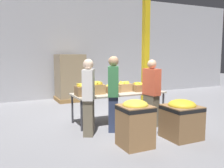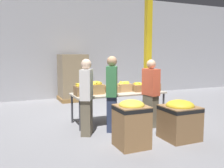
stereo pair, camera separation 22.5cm
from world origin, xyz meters
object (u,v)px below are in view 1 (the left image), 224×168
object	(u,v)px
sorting_table	(119,94)
donation_bin_0	(135,122)
banana_box_0	(83,89)
volunteer_0	(89,98)
banana_box_3	(124,86)
pallet_stack_0	(70,78)
banana_box_1	(97,88)
volunteer_2	(151,93)
banana_box_4	(139,87)
banana_box_2	(112,88)
banana_box_5	(152,86)
volunteer_1	(113,94)
support_pillar	(146,45)
donation_bin_1	(181,118)

from	to	relation	value
sorting_table	donation_bin_0	distance (m)	1.76
banana_box_0	volunteer_0	size ratio (longest dim) A/B	0.22
banana_box_3	pallet_stack_0	xyz separation A→B (m)	(-0.53, 3.19, -0.05)
banana_box_1	donation_bin_0	world-z (taller)	banana_box_1
sorting_table	banana_box_0	distance (m)	0.99
banana_box_1	volunteer_2	distance (m)	1.31
banana_box_4	pallet_stack_0	size ratio (longest dim) A/B	0.20
pallet_stack_0	sorting_table	bearing A→B (deg)	-84.28
banana_box_2	banana_box_5	size ratio (longest dim) A/B	1.00
sorting_table	donation_bin_0	world-z (taller)	donation_bin_0
banana_box_0	volunteer_1	size ratio (longest dim) A/B	0.21
sorting_table	banana_box_0	xyz separation A→B (m)	(-0.97, -0.07, 0.20)
banana_box_4	volunteer_0	distance (m)	1.73
volunteer_2	banana_box_3	bearing A→B (deg)	14.87
banana_box_2	support_pillar	size ratio (longest dim) A/B	0.09
volunteer_1	pallet_stack_0	distance (m)	3.90
volunteer_2	volunteer_1	bearing A→B (deg)	78.93
banana_box_1	banana_box_3	distance (m)	0.79
banana_box_3	banana_box_5	world-z (taller)	banana_box_3
banana_box_3	volunteer_1	distance (m)	0.96
volunteer_1	donation_bin_0	size ratio (longest dim) A/B	1.88
sorting_table	banana_box_2	distance (m)	0.24
banana_box_0	banana_box_5	size ratio (longest dim) A/B	1.03
volunteer_1	donation_bin_1	distance (m)	1.53
sorting_table	volunteer_0	distance (m)	1.25
banana_box_4	banana_box_2	bearing A→B (deg)	171.80
banana_box_3	banana_box_5	xyz separation A→B (m)	(0.75, -0.18, -0.00)
banana_box_2	volunteer_0	size ratio (longest dim) A/B	0.21
banana_box_1	banana_box_3	bearing A→B (deg)	6.23
sorting_table	volunteer_2	xyz separation A→B (m)	(0.52, -0.68, 0.09)
sorting_table	banana_box_5	bearing A→B (deg)	-4.76
banana_box_2	volunteer_2	world-z (taller)	volunteer_2
banana_box_1	support_pillar	xyz separation A→B (m)	(2.40, 1.59, 1.09)
banana_box_5	support_pillar	xyz separation A→B (m)	(0.87, 1.68, 1.12)
donation_bin_0	donation_bin_1	size ratio (longest dim) A/B	1.10
donation_bin_1	pallet_stack_0	distance (m)	5.06
sorting_table	volunteer_2	size ratio (longest dim) A/B	1.48
volunteer_2	donation_bin_0	bearing A→B (deg)	126.58
support_pillar	banana_box_4	bearing A→B (deg)	-127.10
volunteer_1	donation_bin_1	xyz separation A→B (m)	(1.03, -1.06, -0.40)
banana_box_0	volunteer_0	world-z (taller)	volunteer_0
sorting_table	banana_box_4	distance (m)	0.59
donation_bin_1	donation_bin_0	bearing A→B (deg)	-180.00
volunteer_2	support_pillar	world-z (taller)	support_pillar
banana_box_5	support_pillar	bearing A→B (deg)	62.78
banana_box_1	banana_box_2	bearing A→B (deg)	6.09
banana_box_0	banana_box_1	world-z (taller)	banana_box_1
banana_box_1	support_pillar	distance (m)	3.08
sorting_table	banana_box_4	world-z (taller)	banana_box_4
volunteer_1	pallet_stack_0	xyz separation A→B (m)	(0.12, 3.90, 0.00)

